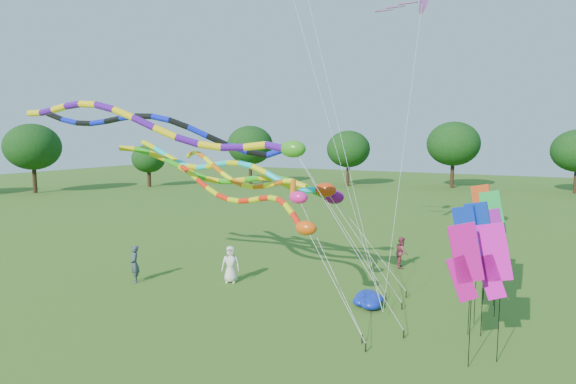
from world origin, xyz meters
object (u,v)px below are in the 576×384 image
at_px(person_b, 135,264).
at_px(tube_kite_orange, 252,179).
at_px(person_a, 231,264).
at_px(tube_kite_red, 253,202).
at_px(blue_nylon_heap, 366,299).
at_px(person_c, 402,252).

bearing_deg(person_b, tube_kite_orange, 53.52).
height_order(tube_kite_orange, person_a, tube_kite_orange).
height_order(tube_kite_red, person_b, tube_kite_red).
relative_size(tube_kite_red, person_b, 6.59).
bearing_deg(person_b, person_a, 70.26).
xyz_separation_m(tube_kite_red, person_a, (-2.18, 1.42, -3.39)).
xyz_separation_m(tube_kite_red, tube_kite_orange, (-0.30, 0.39, 0.94)).
bearing_deg(tube_kite_red, person_b, -148.85).
xyz_separation_m(blue_nylon_heap, person_b, (-10.98, -2.26, 0.69)).
height_order(person_a, person_b, person_b).
distance_m(tube_kite_red, tube_kite_orange, 1.06).
height_order(tube_kite_red, person_c, tube_kite_red).
distance_m(tube_kite_orange, person_a, 4.83).
xyz_separation_m(tube_kite_orange, person_a, (-1.88, 1.02, -4.33)).
bearing_deg(tube_kite_orange, person_b, -145.64).
xyz_separation_m(person_a, person_c, (6.71, 6.49, -0.07)).
relative_size(person_b, person_c, 1.08).
distance_m(blue_nylon_heap, person_b, 11.23).
distance_m(tube_kite_orange, blue_nylon_heap, 7.13).
relative_size(blue_nylon_heap, person_c, 0.90).
height_order(tube_kite_orange, person_b, tube_kite_orange).
bearing_deg(person_b, blue_nylon_heap, 54.74).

